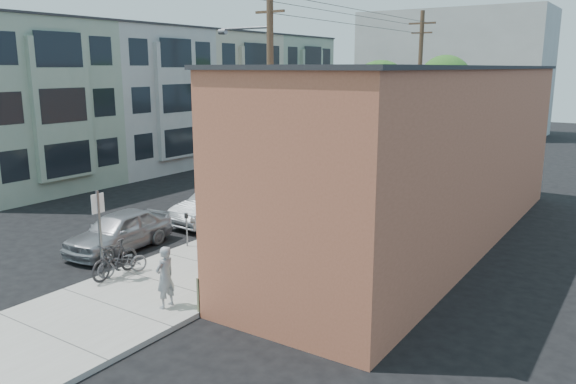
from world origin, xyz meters
The scene contains 26 objects.
ground centered at (0.00, 0.00, 0.00)m, with size 120.00×120.00×0.00m, color black.
sidewalk centered at (4.25, 11.00, 0.07)m, with size 4.50×58.00×0.15m, color #A8A49B.
cafe_building centered at (8.99, 4.99, 3.30)m, with size 6.60×20.20×6.61m.
apartment_row centered at (-11.85, 14.00, 4.50)m, with size 6.30×32.00×9.00m.
end_cap_building centered at (-2.00, 42.00, 6.00)m, with size 18.00×8.00×12.00m, color #ADADA8.
sign_post centered at (2.35, -4.81, 1.83)m, with size 0.07×0.45×2.80m.
parking_meter_near centered at (2.25, -0.99, 0.98)m, with size 0.14×0.14×1.24m.
parking_meter_far centered at (2.25, 8.40, 0.98)m, with size 0.14×0.14×1.24m.
utility_pole_near centered at (2.39, 4.06, 5.41)m, with size 3.57×0.28×10.00m.
utility_pole_far centered at (2.45, 21.16, 5.34)m, with size 1.80×0.28×10.00m.
tree_bare centered at (2.80, 7.91, 2.55)m, with size 0.24×0.24×4.80m.
tree_leafy_mid centered at (2.80, 14.22, 5.17)m, with size 3.55×3.55×6.81m.
tree_leafy_far centered at (2.80, 25.32, 5.47)m, with size 3.91×3.91×7.29m.
patio_chair_a centered at (5.89, -2.26, 0.59)m, with size 0.50×0.50×0.88m, color #10380F, non-canonical shape.
patio_chair_b centered at (6.00, -3.38, 0.59)m, with size 0.50×0.50×0.88m, color #10380F, non-canonical shape.
patron_grey centered at (5.51, -5.23, 1.01)m, with size 0.63×0.41×1.73m, color gray.
patron_green centered at (5.23, -0.72, 0.99)m, with size 0.81×0.63×1.68m, color #28643F.
cyclist centered at (4.07, 1.31, 1.12)m, with size 1.26×0.72×1.95m, color maroon.
cyclist_bike centered at (4.07, 1.31, 0.67)m, with size 0.69×1.97×1.03m, color black.
parked_bike_a centered at (2.52, -4.46, 0.73)m, with size 0.54×1.92×1.15m, color black.
parked_bike_b centered at (2.62, -4.26, 0.57)m, with size 0.56×1.60×0.84m, color slate.
car_0 centered at (0.22, -2.36, 0.73)m, with size 1.74×4.31×1.47m, color #999AA0.
car_1 centered at (0.68, 2.61, 0.76)m, with size 1.61×4.62×1.52m, color #ACB0B4.
car_2 centered at (0.49, 7.94, 0.73)m, with size 2.05×5.04×1.46m, color black.
car_3 centered at (0.52, 14.02, 0.85)m, with size 2.82×6.12×1.70m, color gray.
bus centered at (-1.87, 26.20, 1.60)m, with size 2.68×11.46×3.19m, color silver.
Camera 1 is at (16.18, -15.29, 6.55)m, focal length 35.00 mm.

